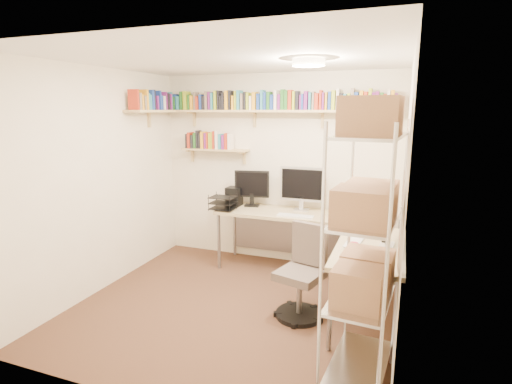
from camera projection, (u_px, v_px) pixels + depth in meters
ground at (233, 307)px, 4.20m from camera, size 3.20×3.20×0.00m
room_shell at (231, 161)px, 3.88m from camera, size 3.24×3.04×2.52m
wall_shelves at (242, 110)px, 5.12m from camera, size 3.12×1.09×0.80m
corner_desk at (301, 219)px, 4.73m from camera, size 2.37×1.96×1.34m
office_chair at (302, 278)px, 3.97m from camera, size 0.51×0.52×0.93m
wire_rack at (366, 222)px, 2.76m from camera, size 0.49×0.89×2.12m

